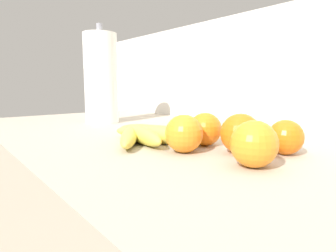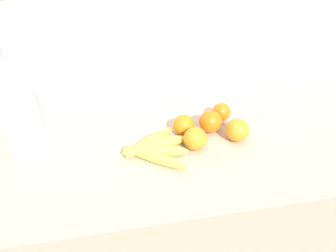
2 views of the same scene
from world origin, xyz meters
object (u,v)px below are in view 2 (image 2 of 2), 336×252
at_px(orange_front, 221,112).
at_px(orange_far_right, 183,125).
at_px(orange_center, 237,130).
at_px(banana_bunch, 154,148).
at_px(orange_back_left, 210,122).
at_px(orange_back_right, 195,139).
at_px(paper_towel_roll, 18,110).

xyz_separation_m(orange_front, orange_far_right, (-0.15, -0.06, 0.00)).
relative_size(orange_center, orange_far_right, 1.06).
bearing_deg(banana_bunch, orange_back_left, 21.61).
relative_size(banana_bunch, orange_back_right, 2.97).
bearing_deg(orange_front, orange_far_right, -159.72).
bearing_deg(orange_back_left, orange_front, 44.43).
height_order(orange_back_left, orange_back_right, orange_back_left).
bearing_deg(orange_back_left, orange_back_right, -132.82).
bearing_deg(orange_back_right, orange_front, 45.98).
bearing_deg(orange_front, orange_center, -84.00).
height_order(orange_back_left, paper_towel_roll, paper_towel_roll).
relative_size(orange_far_right, paper_towel_roll, 0.21).
xyz_separation_m(orange_back_left, paper_towel_roll, (-0.57, -0.00, 0.11)).
bearing_deg(orange_center, orange_back_left, 139.39).
distance_m(orange_center, orange_back_right, 0.14).
distance_m(orange_back_left, orange_front, 0.08).
relative_size(orange_back_right, orange_far_right, 1.04).
bearing_deg(banana_bunch, orange_back_right, 0.83).
bearing_deg(orange_back_left, orange_far_right, 178.71).
distance_m(orange_back_left, orange_center, 0.09).
bearing_deg(orange_back_right, orange_back_left, 47.18).
height_order(orange_center, orange_back_right, orange_center).
bearing_deg(orange_far_right, orange_back_right, -76.77).
distance_m(orange_center, orange_far_right, 0.17).
relative_size(banana_bunch, orange_front, 3.34).
height_order(banana_bunch, orange_center, orange_center).
xyz_separation_m(orange_back_left, orange_back_right, (-0.07, -0.08, -0.00)).
bearing_deg(paper_towel_roll, banana_bunch, -12.05).
relative_size(orange_back_left, paper_towel_roll, 0.23).
xyz_separation_m(banana_bunch, orange_far_right, (0.11, 0.08, 0.02)).
bearing_deg(orange_back_right, orange_far_right, 103.23).
height_order(orange_back_left, orange_center, orange_back_left).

